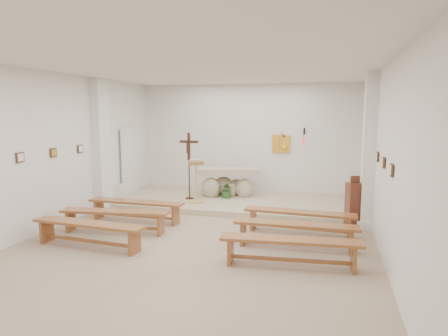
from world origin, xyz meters
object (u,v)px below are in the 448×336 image
(altar, at_px, (228,184))
(bench_right_front, at_px, (300,217))
(bench_left_second, at_px, (115,216))
(lectern, at_px, (196,181))
(bench_right_second, at_px, (296,230))
(bench_left_third, at_px, (88,229))
(donation_pedestal, at_px, (354,205))
(bench_right_third, at_px, (291,246))
(bench_left_front, at_px, (136,206))
(crucifix_stand, at_px, (189,161))

(altar, xyz_separation_m, bench_right_front, (2.33, -2.82, -0.12))
(bench_left_second, bearing_deg, altar, 60.54)
(lectern, distance_m, bench_right_front, 3.41)
(bench_left_second, bearing_deg, bench_right_second, -7.18)
(bench_left_second, xyz_separation_m, bench_left_third, (0.00, -0.98, 0.00))
(donation_pedestal, distance_m, bench_right_third, 2.99)
(bench_left_front, relative_size, bench_right_second, 1.00)
(bench_right_front, bearing_deg, altar, 133.08)
(bench_right_front, xyz_separation_m, bench_left_third, (-3.89, -1.96, 0.00))
(altar, distance_m, crucifix_stand, 1.41)
(donation_pedestal, bearing_deg, bench_right_second, -143.33)
(bench_right_second, distance_m, bench_right_third, 0.98)
(altar, bearing_deg, bench_right_second, -72.48)
(crucifix_stand, xyz_separation_m, bench_right_second, (3.29, -3.08, -0.87))
(bench_left_third, bearing_deg, bench_left_second, 94.71)
(altar, relative_size, lectern, 1.54)
(lectern, distance_m, crucifix_stand, 0.73)
(bench_left_front, bearing_deg, bench_right_second, -13.11)
(lectern, height_order, bench_right_third, lectern)
(altar, bearing_deg, bench_left_second, -126.33)
(lectern, bearing_deg, bench_right_second, -63.87)
(bench_right_front, height_order, bench_left_second, same)
(donation_pedestal, relative_size, bench_right_third, 0.50)
(crucifix_stand, relative_size, bench_left_front, 0.79)
(bench_left_front, height_order, bench_right_front, same)
(bench_right_third, bearing_deg, bench_left_front, 148.38)
(crucifix_stand, xyz_separation_m, bench_left_third, (-0.60, -4.07, -0.87))
(bench_left_third, relative_size, bench_right_third, 1.00)
(donation_pedestal, xyz_separation_m, bench_right_second, (-1.16, -1.77, -0.15))
(bench_left_front, distance_m, bench_right_third, 4.36)
(crucifix_stand, height_order, bench_right_front, crucifix_stand)
(altar, height_order, bench_left_third, altar)
(lectern, height_order, bench_left_second, lectern)
(altar, relative_size, bench_right_second, 0.79)
(bench_left_third, xyz_separation_m, bench_right_third, (3.89, 0.00, 0.00))
(lectern, height_order, donation_pedestal, lectern)
(bench_left_third, bearing_deg, donation_pedestal, 33.35)
(bench_left_third, bearing_deg, altar, 76.67)
(bench_right_front, height_order, bench_right_third, same)
(altar, height_order, lectern, lectern)
(bench_left_front, distance_m, bench_right_second, 4.01)
(lectern, bearing_deg, altar, 40.21)
(bench_right_front, bearing_deg, bench_right_second, -86.56)
(lectern, distance_m, donation_pedestal, 4.20)
(bench_left_front, bearing_deg, bench_right_third, -25.73)
(bench_right_front, relative_size, bench_left_second, 1.00)
(crucifix_stand, distance_m, bench_right_third, 5.30)
(bench_right_front, bearing_deg, bench_right_third, -86.56)
(altar, bearing_deg, bench_left_front, -132.97)
(donation_pedestal, height_order, bench_right_third, donation_pedestal)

